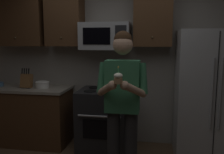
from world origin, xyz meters
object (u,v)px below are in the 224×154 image
Objects in this scene: bowl_large_white at (42,85)px; cupcake at (118,78)px; microwave at (105,36)px; knife_block at (27,81)px; person at (122,100)px; refrigerator at (209,96)px; oven_range at (104,119)px.

bowl_large_white is 1.25× the size of cupcake.
knife_block is (-1.24, -0.15, -0.69)m from microwave.
microwave is 0.42× the size of person.
microwave is 1.72m from refrigerator.
refrigerator reaches higher than oven_range.
microwave is (0.00, 0.12, 1.26)m from oven_range.
knife_block is at bearing 144.14° from cupcake.
refrigerator is 1.39m from person.
refrigerator is 2.74m from knife_block.
person is at bearing -27.50° from knife_block.
bowl_large_white is at bearing 178.98° from refrigerator.
person reaches higher than cupcake.
knife_block is at bearing 179.80° from refrigerator.
knife_block is at bearing -173.14° from microwave.
knife_block is 1.47× the size of bowl_large_white.
refrigerator is 1.02× the size of person.
refrigerator is at bearing -6.03° from microwave.
microwave reaches higher than person.
oven_range is 1.56m from refrigerator.
refrigerator is 10.35× the size of cupcake.
knife_block reaches higher than bowl_large_white.
person is at bearing -68.63° from microwave.
refrigerator is 2.49m from bowl_large_white.
oven_range is 1.10m from person.
person is at bearing -66.02° from oven_range.
oven_range is at bearing 113.98° from person.
person reaches higher than knife_block.
oven_range is at bearing 1.36° from knife_block.
cupcake is at bearing -72.08° from oven_range.
oven_range is 4.28× the size of bowl_large_white.
refrigerator is 8.27× the size of bowl_large_white.
microwave is at bearing 89.98° from oven_range.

